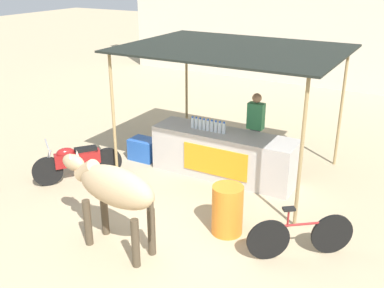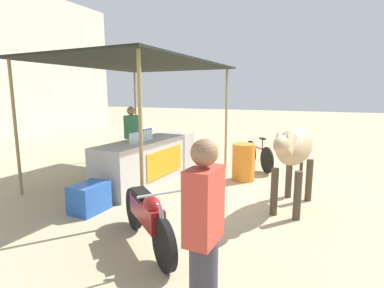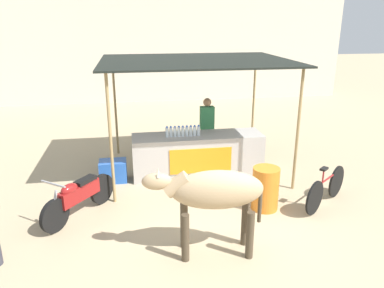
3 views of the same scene
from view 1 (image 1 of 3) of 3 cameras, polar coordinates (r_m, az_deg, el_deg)
name	(u,v)px [view 1 (image 1 of 3)]	position (r m, az deg, el deg)	size (l,w,h in m)	color
ground_plane	(167,225)	(7.76, -3.21, -10.22)	(60.00, 60.00, 0.00)	tan
stall_counter	(224,155)	(9.25, 4.04, -1.36)	(3.00, 0.82, 0.96)	#B2ADA8
stall_awning	(233,53)	(8.92, 5.25, 11.46)	(4.20, 3.20, 2.63)	black
water_bottle_row	(208,125)	(9.14, 2.03, 2.40)	(0.79, 0.07, 0.25)	silver
vendor_behind_counter	(255,130)	(9.63, 8.02, 1.79)	(0.34, 0.22, 1.65)	#383842
cooler_box	(144,149)	(10.18, -6.16, -0.65)	(0.60, 0.44, 0.48)	blue
water_barrel	(227,210)	(7.37, 4.51, -8.33)	(0.51, 0.51, 0.84)	orange
cow	(113,188)	(6.78, -9.94, -5.56)	(1.84, 0.64, 1.44)	tan
motorcycle_parked	(77,161)	(9.36, -14.44, -2.08)	(1.15, 1.48, 0.90)	black
bicycle_leaning	(300,236)	(7.03, 13.57, -11.28)	(1.33, 1.06, 0.85)	black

